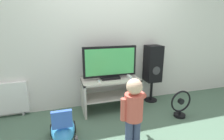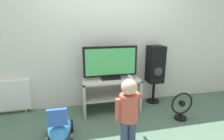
{
  "view_description": "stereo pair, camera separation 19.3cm",
  "coord_description": "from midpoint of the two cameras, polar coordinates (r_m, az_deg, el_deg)",
  "views": [
    {
      "loc": [
        -0.79,
        -2.47,
        1.49
      ],
      "look_at": [
        0.0,
        0.14,
        0.75
      ],
      "focal_mm": 28.0,
      "sensor_mm": 36.0,
      "label": 1
    },
    {
      "loc": [
        -0.6,
        -2.52,
        1.49
      ],
      "look_at": [
        0.0,
        0.14,
        0.75
      ],
      "focal_mm": 28.0,
      "sensor_mm": 36.0,
      "label": 2
    }
  ],
  "objects": [
    {
      "name": "speaker_tower",
      "position": [
        3.34,
        11.59,
        1.6
      ],
      "size": [
        0.28,
        0.28,
        1.09
      ],
      "color": "black",
      "rests_on": "ground_plane"
    },
    {
      "name": "wall_back",
      "position": [
        3.12,
        -3.98,
        11.72
      ],
      "size": [
        10.0,
        0.06,
        2.6
      ],
      "color": "silver",
      "rests_on": "ground_plane"
    },
    {
      "name": "game_console",
      "position": [
        2.99,
        3.79,
        -2.25
      ],
      "size": [
        0.05,
        0.17,
        0.05
      ],
      "color": "white",
      "rests_on": "tv_stand"
    },
    {
      "name": "tv_stand",
      "position": [
        3.03,
        -2.34,
        -6.54
      ],
      "size": [
        0.97,
        0.46,
        0.57
      ],
      "color": "beige",
      "rests_on": "ground_plane"
    },
    {
      "name": "remote_primary",
      "position": [
        2.79,
        -6.17,
        -3.88
      ],
      "size": [
        0.04,
        0.13,
        0.03
      ],
      "color": "white",
      "rests_on": "tv_stand"
    },
    {
      "name": "television",
      "position": [
        2.91,
        -2.54,
        2.28
      ],
      "size": [
        0.91,
        0.2,
        0.55
      ],
      "color": "black",
      "rests_on": "tv_stand"
    },
    {
      "name": "floor_fan",
      "position": [
        3.04,
        19.79,
        -10.71
      ],
      "size": [
        0.37,
        0.19,
        0.45
      ],
      "color": "black",
      "rests_on": "ground_plane"
    },
    {
      "name": "ride_on_toy",
      "position": [
        2.43,
        -18.05,
        -17.71
      ],
      "size": [
        0.33,
        0.62,
        0.53
      ],
      "color": "#338CD1",
      "rests_on": "ground_plane"
    },
    {
      "name": "ground_plane",
      "position": [
        2.99,
        -1.12,
        -14.64
      ],
      "size": [
        16.0,
        16.0,
        0.0
      ],
      "primitive_type": "plane",
      "color": "#4C6B56"
    },
    {
      "name": "radiator",
      "position": [
        3.34,
        -33.23,
        -7.92
      ],
      "size": [
        0.71,
        0.08,
        0.58
      ],
      "color": "white",
      "rests_on": "ground_plane"
    },
    {
      "name": "child",
      "position": [
        2.13,
        4.4,
        -12.03
      ],
      "size": [
        0.33,
        0.49,
        0.88
      ],
      "color": "#3F4C72",
      "rests_on": "ground_plane"
    }
  ]
}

